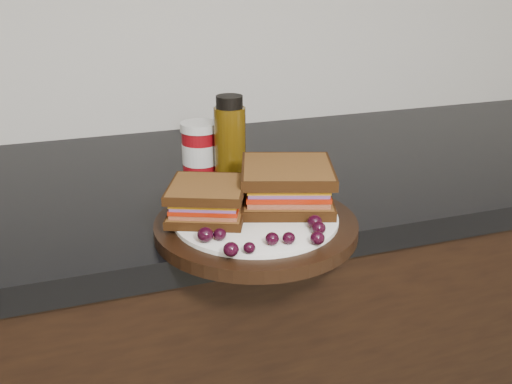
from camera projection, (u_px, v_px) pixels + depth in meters
countertop at (129, 193)px, 0.98m from camera, size 3.98×0.60×0.04m
plate at (256, 226)px, 0.79m from camera, size 0.28×0.28×0.02m
sandwich_left at (207, 200)px, 0.77m from camera, size 0.13×0.13×0.05m
sandwich_right at (287, 185)px, 0.81m from camera, size 0.16×0.16×0.06m
grape_0 at (205, 235)px, 0.71m from camera, size 0.02×0.02×0.02m
grape_1 at (220, 234)px, 0.71m from camera, size 0.02×0.02×0.02m
grape_2 at (231, 249)px, 0.67m from camera, size 0.02×0.02×0.02m
grape_3 at (249, 248)px, 0.68m from camera, size 0.02×0.02×0.01m
grape_4 at (272, 239)px, 0.70m from camera, size 0.02×0.02×0.02m
grape_5 at (289, 238)px, 0.70m from camera, size 0.02×0.02×0.02m
grape_6 at (317, 238)px, 0.70m from camera, size 0.02×0.02×0.02m
grape_7 at (319, 228)px, 0.73m from camera, size 0.02×0.02×0.02m
grape_8 at (315, 222)px, 0.74m from camera, size 0.02×0.02×0.02m
grape_9 at (303, 211)px, 0.77m from camera, size 0.02×0.02×0.02m
grape_10 at (317, 199)px, 0.81m from camera, size 0.02×0.02×0.02m
grape_11 at (303, 201)px, 0.81m from camera, size 0.02×0.02×0.02m
grape_12 at (289, 195)px, 0.83m from camera, size 0.02×0.02×0.02m
grape_13 at (211, 201)px, 0.81m from camera, size 0.02×0.02×0.02m
grape_14 at (202, 206)px, 0.79m from camera, size 0.02×0.02×0.02m
grape_15 at (205, 214)px, 0.77m from camera, size 0.02×0.02×0.02m
grape_16 at (196, 221)px, 0.75m from camera, size 0.02×0.02×0.02m
grape_17 at (206, 202)px, 0.80m from camera, size 0.02×0.02×0.02m
grape_18 at (198, 208)px, 0.79m from camera, size 0.02×0.02×0.02m
grape_19 at (191, 217)px, 0.76m from camera, size 0.02×0.02×0.02m
condiment_jar at (200, 149)px, 0.99m from camera, size 0.07×0.07×0.10m
oil_bottle at (230, 139)px, 0.95m from camera, size 0.06×0.06×0.15m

